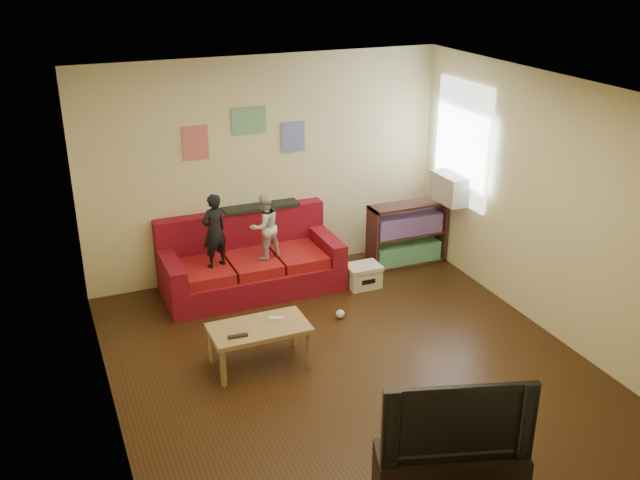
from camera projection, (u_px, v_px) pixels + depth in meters
name	position (u px, v px, depth m)	size (l,w,h in m)	color
room_shell	(354.00, 241.00, 6.52)	(4.52, 5.02, 2.72)	#37200D
sofa	(250.00, 264.00, 8.55)	(2.10, 0.97, 0.92)	maroon
child_a	(214.00, 231.00, 8.03)	(0.32, 0.21, 0.87)	black
child_b	(265.00, 227.00, 8.26)	(0.38, 0.30, 0.79)	silver
coffee_table	(259.00, 332.00, 6.94)	(0.96, 0.53, 0.43)	#9F814F
remote	(238.00, 336.00, 6.72)	(0.19, 0.05, 0.02)	black
game_controller	(277.00, 319.00, 7.02)	(0.14, 0.04, 0.03)	white
bookshelf	(407.00, 237.00, 9.18)	(1.03, 0.31, 0.82)	#3E201B
window	(462.00, 143.00, 8.61)	(0.04, 1.08, 1.48)	white
ac_unit	(450.00, 188.00, 8.78)	(0.28, 0.55, 0.35)	#B7B2A3
artwork_left	(195.00, 143.00, 8.19)	(0.30, 0.01, 0.40)	#D87266
artwork_center	(249.00, 121.00, 8.34)	(0.42, 0.01, 0.32)	#72B27F
artwork_right	(293.00, 137.00, 8.63)	(0.30, 0.01, 0.38)	#727FCC
file_box	(363.00, 276.00, 8.64)	(0.41, 0.31, 0.28)	beige
tv_stand	(450.00, 474.00, 5.32)	(1.11, 0.37, 0.42)	black
television	(455.00, 415.00, 5.11)	(1.11, 0.15, 0.64)	black
tissue	(340.00, 314.00, 7.94)	(0.10, 0.10, 0.10)	silver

